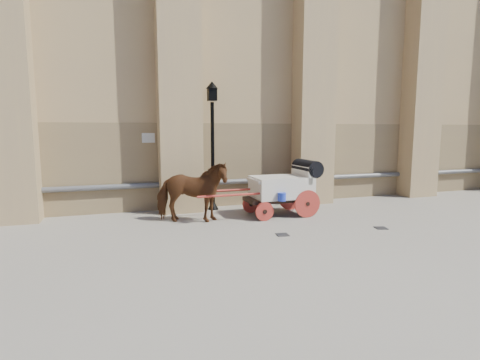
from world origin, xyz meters
name	(u,v)px	position (x,y,z in m)	size (l,w,h in m)	color
ground	(242,237)	(0.00, 0.00, 0.00)	(90.00, 90.00, 0.00)	#6E665B
horse	(192,192)	(-0.95, 1.93, 0.92)	(0.99, 2.17, 1.83)	#5F3413
carriage	(285,186)	(2.15, 2.01, 0.96)	(4.09, 1.45, 1.79)	black
street_lamp	(213,142)	(0.11, 3.53, 2.35)	(0.41, 0.41, 4.39)	black
drain_grate_near	(282,235)	(1.06, -0.19, 0.01)	(0.32, 0.32, 0.01)	black
drain_grate_far	(381,228)	(4.00, -0.44, 0.01)	(0.32, 0.32, 0.01)	black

